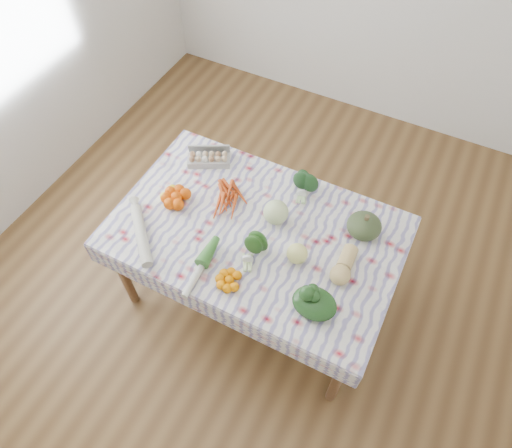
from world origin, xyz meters
name	(u,v)px	position (x,y,z in m)	size (l,w,h in m)	color
ground	(256,291)	(0.00, 0.00, 0.00)	(4.50, 4.50, 0.00)	brown
dining_table	(256,238)	(0.00, 0.00, 0.68)	(1.60, 1.00, 0.75)	brown
tablecloth	(256,230)	(0.00, 0.00, 0.76)	(1.66, 1.06, 0.01)	silver
egg_carton	(209,160)	(-0.51, 0.33, 0.80)	(0.27, 0.11, 0.07)	#B5B5AF
carrot_bunch	(233,200)	(-0.21, 0.12, 0.78)	(0.24, 0.22, 0.04)	#C64313
kale_bunch	(303,184)	(0.12, 0.39, 0.83)	(0.16, 0.14, 0.14)	#173B18
kabocha_squash	(364,226)	(0.55, 0.26, 0.83)	(0.20, 0.20, 0.13)	#384726
cabbage	(276,212)	(0.07, 0.12, 0.84)	(0.15, 0.15, 0.15)	beige
butternut_squash	(344,265)	(0.54, -0.02, 0.82)	(0.11, 0.24, 0.11)	tan
orange_cluster	(176,197)	(-0.52, -0.03, 0.80)	(0.23, 0.23, 0.08)	#D74B03
broccoli	(248,250)	(0.04, -0.17, 0.82)	(0.16, 0.16, 0.11)	#225017
mandarin_cluster	(229,280)	(0.03, -0.37, 0.79)	(0.17, 0.17, 0.05)	orange
grapefruit	(297,254)	(0.29, -0.08, 0.82)	(0.12, 0.12, 0.12)	#E2E177
spinach_bag	(314,303)	(0.49, -0.30, 0.81)	(0.23, 0.19, 0.10)	#163413
daikon	(141,235)	(-0.55, -0.35, 0.79)	(0.06, 0.06, 0.44)	beige
leek	(201,268)	(-0.15, -0.37, 0.78)	(0.04, 0.04, 0.38)	beige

